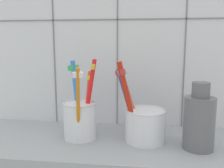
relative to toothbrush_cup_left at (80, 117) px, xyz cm
name	(u,v)px	position (x,y,z in cm)	size (l,w,h in cm)	color
counter_slab	(112,145)	(6.95, -0.62, -5.69)	(64.00, 22.00, 2.00)	#9EA3A8
tile_wall_back	(118,43)	(6.95, 11.38, 15.81)	(64.00, 2.20, 45.00)	white
toothbrush_cup_left	(80,117)	(0.00, 0.00, 0.00)	(7.38, 12.03, 17.14)	white
toothbrush_cup_right	(144,122)	(13.62, 0.00, -0.66)	(11.08, 9.71, 16.90)	white
ceramic_vase	(199,121)	(24.18, -2.59, 0.95)	(5.96, 5.96, 13.10)	slate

